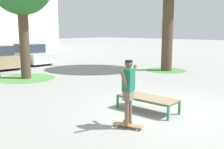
# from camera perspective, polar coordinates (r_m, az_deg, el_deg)

# --- Properties ---
(ground_plane) EXTENTS (120.00, 120.00, 0.00)m
(ground_plane) POSITION_cam_1_polar(r_m,az_deg,el_deg) (8.62, 10.69, -7.46)
(ground_plane) COLOR #999993
(skate_box) EXTENTS (0.82, 1.92, 0.46)m
(skate_box) POSITION_cam_1_polar(r_m,az_deg,el_deg) (8.23, 7.78, -5.22)
(skate_box) COLOR #237A4C
(skate_box) RESTS_ON ground
(skateboard) EXTENTS (0.41, 0.82, 0.09)m
(skateboard) POSITION_cam_1_polar(r_m,az_deg,el_deg) (6.91, 3.55, -11.02)
(skateboard) COLOR #9E754C
(skateboard) RESTS_ON ground
(skater) EXTENTS (0.98, 0.38, 1.69)m
(skater) POSITION_cam_1_polar(r_m,az_deg,el_deg) (6.63, 3.63, -2.94)
(skater) COLOR brown
(skater) RESTS_ON skateboard
(grass_patch_near_right) EXTENTS (2.55, 2.55, 0.01)m
(grass_patch_near_right) POSITION_cam_1_polar(r_m,az_deg,el_deg) (16.82, 11.80, 0.91)
(grass_patch_near_right) COLOR #47893D
(grass_patch_near_right) RESTS_ON ground
(grass_patch_mid_back) EXTENTS (3.03, 3.03, 0.01)m
(grass_patch_mid_back) POSITION_cam_1_polar(r_m,az_deg,el_deg) (14.50, -18.28, -0.77)
(grass_patch_mid_back) COLOR #519342
(grass_patch_mid_back) RESTS_ON ground
(car_white) EXTENTS (2.13, 4.31, 1.50)m
(car_white) POSITION_cam_1_polar(r_m,az_deg,el_deg) (20.64, -17.48, 4.19)
(car_white) COLOR silver
(car_white) RESTS_ON ground
(light_post) EXTENTS (0.36, 0.36, 5.83)m
(light_post) POSITION_cam_1_polar(r_m,az_deg,el_deg) (15.54, -18.78, 14.04)
(light_post) COLOR #4C4C51
(light_post) RESTS_ON ground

